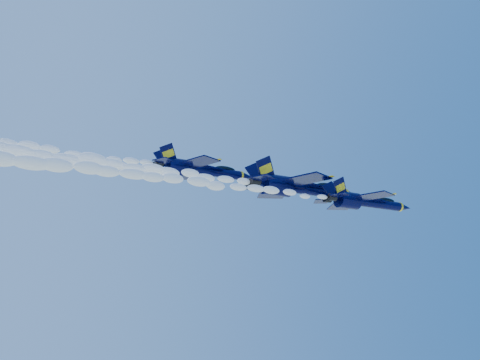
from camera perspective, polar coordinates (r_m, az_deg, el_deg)
name	(u,v)px	position (r m, az deg, el deg)	size (l,w,h in m)	color
jet_lead	(365,202)	(78.35, 13.17, -2.28)	(15.42, 12.65, 5.73)	black
smoke_trail_jet_lead	(139,175)	(62.50, -10.77, 0.51)	(53.30, 1.96, 1.77)	white
jet_second	(299,188)	(79.17, 6.35, -0.81)	(19.71, 16.17, 7.32)	black
smoke_trail_jet_second	(50,157)	(66.94, -19.57, 2.35)	(53.30, 2.51, 2.26)	white
jet_third	(199,169)	(80.75, -4.34, 1.12)	(16.57, 13.60, 6.16)	black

